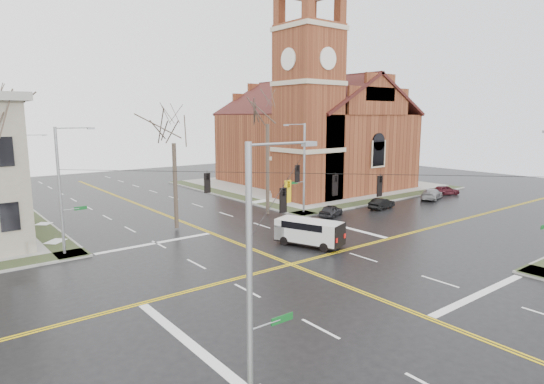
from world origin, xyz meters
TOP-DOWN VIEW (x-y plane):
  - ground at (0.00, 0.00)m, footprint 120.00×120.00m
  - sidewalks at (0.00, 0.00)m, footprint 80.00×80.00m
  - road_markings at (0.00, 0.00)m, footprint 100.00×100.00m
  - church at (24.76, 24.78)m, footprint 24.28×27.48m
  - signal_pole_ne at (11.32, 11.50)m, footprint 2.75×0.22m
  - signal_pole_nw at (-11.32, 11.50)m, footprint 2.75×0.22m
  - signal_pole_sw at (-11.32, -11.50)m, footprint 2.75×0.22m
  - span_wires at (0.00, 0.00)m, footprint 23.02×23.02m
  - traffic_signals at (-0.00, -0.67)m, footprint 8.21×8.26m
  - streetlight_north_a at (-10.65, 28.00)m, footprint 2.30×0.20m
  - cargo_van at (3.93, 2.75)m, footprint 3.70×5.55m
  - parked_car_a at (12.62, 8.72)m, footprint 3.82×2.71m
  - parked_car_b at (19.67, 8.09)m, footprint 3.70×1.74m
  - parked_car_c at (28.94, 8.03)m, footprint 4.85×3.20m
  - parked_car_d at (32.89, 8.65)m, footprint 3.94×2.66m
  - tree_nw_near at (-1.76, 13.42)m, footprint 4.00×4.00m
  - tree_ne at (8.18, 13.24)m, footprint 4.00×4.00m

SIDE VIEW (x-z plane):
  - ground at x=0.00m, z-range 0.00..0.00m
  - road_markings at x=0.00m, z-range 0.00..0.01m
  - sidewalks at x=0.00m, z-range -0.01..0.16m
  - parked_car_b at x=19.67m, z-range 0.00..1.17m
  - parked_car_a at x=12.62m, z-range 0.00..1.21m
  - parked_car_d at x=32.89m, z-range 0.00..1.25m
  - parked_car_c at x=28.94m, z-range 0.00..1.30m
  - cargo_van at x=3.93m, z-range 0.18..2.16m
  - streetlight_north_a at x=-10.65m, z-range 0.47..8.47m
  - signal_pole_ne at x=11.32m, z-range 0.45..9.45m
  - signal_pole_nw at x=-11.32m, z-range 0.45..9.45m
  - signal_pole_sw at x=-11.32m, z-range 0.45..9.45m
  - traffic_signals at x=0.00m, z-range 4.80..6.10m
  - span_wires at x=0.00m, z-range 6.18..6.22m
  - tree_nw_near at x=-1.76m, z-range 2.50..13.64m
  - church at x=24.76m, z-range -5.32..22.18m
  - tree_ne at x=8.18m, z-range 2.98..16.40m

